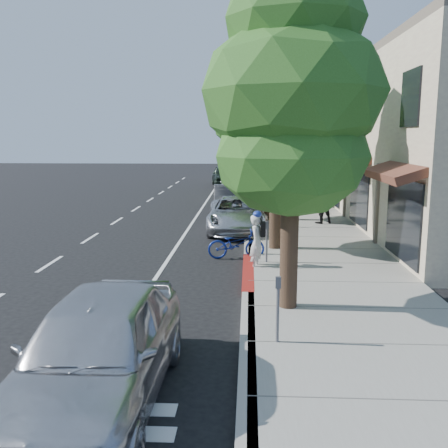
# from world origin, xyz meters

# --- Properties ---
(ground) EXTENTS (120.00, 120.00, 0.00)m
(ground) POSITION_xyz_m (0.00, 0.00, 0.00)
(ground) COLOR black
(ground) RESTS_ON ground
(sidewalk) EXTENTS (4.60, 56.00, 0.15)m
(sidewalk) POSITION_xyz_m (2.30, 8.00, 0.07)
(sidewalk) COLOR gray
(sidewalk) RESTS_ON ground
(curb) EXTENTS (0.30, 56.00, 0.15)m
(curb) POSITION_xyz_m (0.00, 8.00, 0.07)
(curb) COLOR #9E998E
(curb) RESTS_ON ground
(curb_red_segment) EXTENTS (0.32, 4.00, 0.15)m
(curb_red_segment) POSITION_xyz_m (0.00, 1.00, 0.07)
(curb_red_segment) COLOR maroon
(curb_red_segment) RESTS_ON ground
(storefront_building) EXTENTS (10.00, 36.00, 7.00)m
(storefront_building) POSITION_xyz_m (9.60, 18.00, 3.50)
(storefront_building) COLOR beige
(storefront_building) RESTS_ON ground
(street_tree_0) EXTENTS (3.93, 3.93, 7.44)m
(street_tree_0) POSITION_xyz_m (0.90, -2.00, 4.73)
(street_tree_0) COLOR black
(street_tree_0) RESTS_ON ground
(street_tree_1) EXTENTS (4.50, 4.50, 7.53)m
(street_tree_1) POSITION_xyz_m (0.90, 4.00, 4.67)
(street_tree_1) COLOR black
(street_tree_1) RESTS_ON ground
(street_tree_2) EXTENTS (3.78, 3.78, 7.13)m
(street_tree_2) POSITION_xyz_m (0.90, 10.00, 4.53)
(street_tree_2) COLOR black
(street_tree_2) RESTS_ON ground
(street_tree_3) EXTENTS (5.27, 5.27, 8.29)m
(street_tree_3) POSITION_xyz_m (0.90, 16.00, 5.08)
(street_tree_3) COLOR black
(street_tree_3) RESTS_ON ground
(street_tree_4) EXTENTS (5.15, 5.15, 7.42)m
(street_tree_4) POSITION_xyz_m (0.90, 22.00, 4.45)
(street_tree_4) COLOR black
(street_tree_4) RESTS_ON ground
(street_tree_5) EXTENTS (5.32, 5.32, 7.69)m
(street_tree_5) POSITION_xyz_m (0.90, 28.00, 4.61)
(street_tree_5) COLOR black
(street_tree_5) RESTS_ON ground
(cyclist) EXTENTS (0.55, 0.69, 1.67)m
(cyclist) POSITION_xyz_m (0.25, 1.59, 0.84)
(cyclist) COLOR beige
(cyclist) RESTS_ON ground
(bicycle) EXTENTS (1.90, 0.85, 0.97)m
(bicycle) POSITION_xyz_m (-0.40, 3.00, 0.48)
(bicycle) COLOR navy
(bicycle) RESTS_ON ground
(silver_suv) EXTENTS (2.54, 5.24, 1.44)m
(silver_suv) POSITION_xyz_m (-0.50, 7.78, 0.72)
(silver_suv) COLOR #B6B7BB
(silver_suv) RESTS_ON ground
(dark_sedan) EXTENTS (1.82, 4.39, 1.41)m
(dark_sedan) POSITION_xyz_m (-1.08, 13.07, 0.71)
(dark_sedan) COLOR black
(dark_sedan) RESTS_ON ground
(white_pickup) EXTENTS (2.53, 5.12, 1.43)m
(white_pickup) POSITION_xyz_m (-0.86, 20.26, 0.72)
(white_pickup) COLOR silver
(white_pickup) RESTS_ON ground
(dark_suv_far) EXTENTS (2.58, 5.20, 1.71)m
(dark_suv_far) POSITION_xyz_m (-1.90, 26.90, 0.85)
(dark_suv_far) COLOR black
(dark_suv_far) RESTS_ON ground
(near_car_a) EXTENTS (2.05, 4.99, 1.69)m
(near_car_a) POSITION_xyz_m (-2.20, -6.05, 0.85)
(near_car_a) COLOR #B9BABE
(near_car_a) RESTS_ON ground
(pedestrian) EXTENTS (1.16, 1.04, 1.95)m
(pedestrian) POSITION_xyz_m (3.18, 9.05, 1.12)
(pedestrian) COLOR black
(pedestrian) RESTS_ON sidewalk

